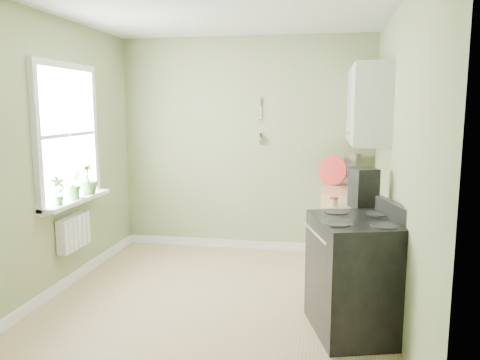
% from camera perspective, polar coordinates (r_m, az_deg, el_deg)
% --- Properties ---
extents(floor, '(3.20, 3.60, 0.02)m').
position_cam_1_polar(floor, '(4.57, -3.24, -14.88)').
color(floor, tan).
rests_on(floor, ground).
extents(ceiling, '(3.20, 3.60, 0.02)m').
position_cam_1_polar(ceiling, '(4.27, -3.57, 20.77)').
color(ceiling, white).
rests_on(ceiling, wall_back).
extents(wall_back, '(3.20, 0.02, 2.70)m').
position_cam_1_polar(wall_back, '(5.97, 0.65, 4.27)').
color(wall_back, '#919D6B').
rests_on(wall_back, floor).
extents(wall_left, '(0.02, 3.60, 2.70)m').
position_cam_1_polar(wall_left, '(4.84, -22.28, 2.54)').
color(wall_left, '#919D6B').
rests_on(wall_left, floor).
extents(wall_right, '(0.02, 3.60, 2.70)m').
position_cam_1_polar(wall_right, '(4.14, 18.83, 1.77)').
color(wall_right, '#919D6B').
rests_on(wall_right, floor).
extents(base_cabinets, '(0.60, 1.60, 0.87)m').
position_cam_1_polar(base_cabinets, '(5.26, 13.34, -6.73)').
color(base_cabinets, silver).
rests_on(base_cabinets, floor).
extents(countertop, '(0.64, 1.60, 0.04)m').
position_cam_1_polar(countertop, '(5.16, 13.41, -1.85)').
color(countertop, tan).
rests_on(countertop, base_cabinets).
extents(upper_cabinets, '(0.35, 1.40, 0.80)m').
position_cam_1_polar(upper_cabinets, '(5.19, 15.24, 8.80)').
color(upper_cabinets, silver).
rests_on(upper_cabinets, wall_right).
extents(window, '(0.06, 1.14, 1.44)m').
position_cam_1_polar(window, '(5.07, -20.35, 5.17)').
color(window, white).
rests_on(window, wall_left).
extents(window_sill, '(0.18, 1.14, 0.04)m').
position_cam_1_polar(window_sill, '(5.11, -19.24, -2.32)').
color(window_sill, white).
rests_on(window_sill, wall_left).
extents(radiator, '(0.12, 0.50, 0.35)m').
position_cam_1_polar(radiator, '(5.16, -19.62, -6.01)').
color(radiator, white).
rests_on(radiator, wall_left).
extents(wall_utensils, '(0.02, 0.14, 0.58)m').
position_cam_1_polar(wall_utensils, '(5.90, 2.54, 6.29)').
color(wall_utensils, tan).
rests_on(wall_utensils, wall_back).
extents(stove, '(0.88, 0.93, 1.07)m').
position_cam_1_polar(stove, '(3.98, 14.10, -11.18)').
color(stove, black).
rests_on(stove, floor).
extents(stand_mixer, '(0.28, 0.36, 0.40)m').
position_cam_1_polar(stand_mixer, '(5.86, 13.55, 1.29)').
color(stand_mixer, '#B2B2B7').
rests_on(stand_mixer, countertop).
extents(kettle, '(0.19, 0.11, 0.19)m').
position_cam_1_polar(kettle, '(5.84, 10.90, 0.62)').
color(kettle, silver).
rests_on(kettle, countertop).
extents(coffee_maker, '(0.28, 0.29, 0.37)m').
position_cam_1_polar(coffee_maker, '(4.44, 14.79, -1.07)').
color(coffee_maker, black).
rests_on(coffee_maker, countertop).
extents(red_tray, '(0.35, 0.20, 0.35)m').
position_cam_1_polar(red_tray, '(5.64, 11.21, 1.14)').
color(red_tray, '#AD2624').
rests_on(red_tray, countertop).
extents(jar, '(0.08, 0.08, 0.08)m').
position_cam_1_polar(jar, '(4.45, 11.36, -2.63)').
color(jar, beige).
rests_on(jar, countertop).
extents(plant_a, '(0.17, 0.18, 0.29)m').
position_cam_1_polar(plant_a, '(4.78, -21.30, -1.18)').
color(plant_a, '#416B27').
rests_on(plant_a, window_sill).
extents(plant_b, '(0.17, 0.20, 0.31)m').
position_cam_1_polar(plant_b, '(5.03, -19.57, -0.48)').
color(plant_b, '#416B27').
rests_on(plant_b, window_sill).
extents(plant_c, '(0.22, 0.22, 0.34)m').
position_cam_1_polar(plant_c, '(5.28, -18.00, 0.15)').
color(plant_c, '#416B27').
rests_on(plant_c, window_sill).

